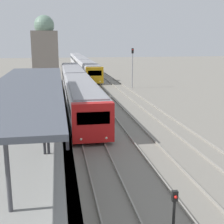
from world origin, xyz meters
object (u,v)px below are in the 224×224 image
Objects in this scene: train_far at (81,63)px; signal_post_near at (174,209)px; signal_mast_far at (132,63)px; person_on_platform at (46,136)px; train_near at (76,84)px.

signal_post_near is (-1.79, -63.04, -0.49)m from train_far.
signal_mast_far is at bearing -80.49° from train_far.
train_near reaches higher than person_on_platform.
train_far is 63.07m from signal_post_near.
train_near is 6.31× the size of signal_mast_far.
signal_post_near is 34.54m from signal_mast_far.
train_far is at bearing 84.57° from train_near.
train_far reaches higher than signal_post_near.
person_on_platform is 56.87m from train_far.
signal_post_near is at bearing -101.18° from signal_mast_far.
signal_mast_far is (11.10, 27.29, 1.56)m from person_on_platform.
signal_mast_far reaches higher than train_near.
train_near is 0.68× the size of train_far.
train_far is 29.50× the size of signal_post_near.
train_near is at bearing -95.43° from train_far.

